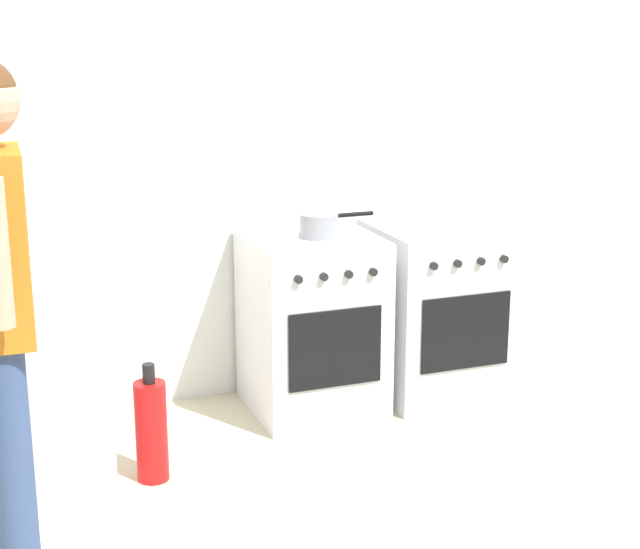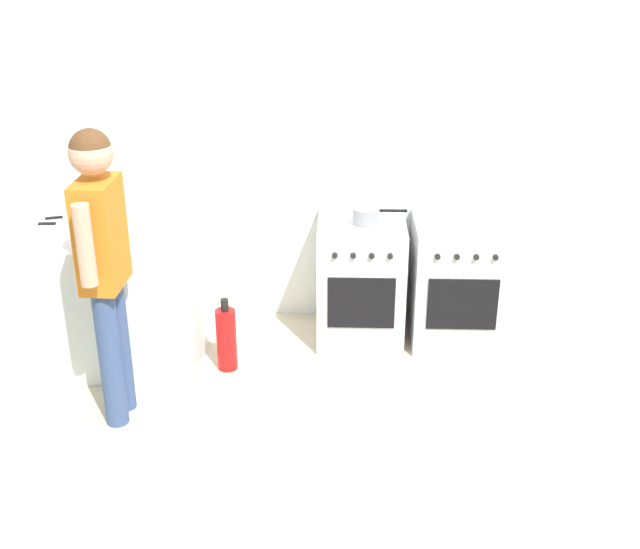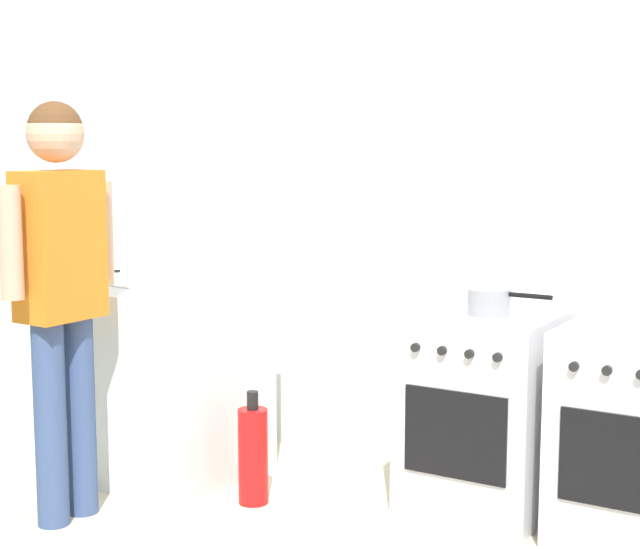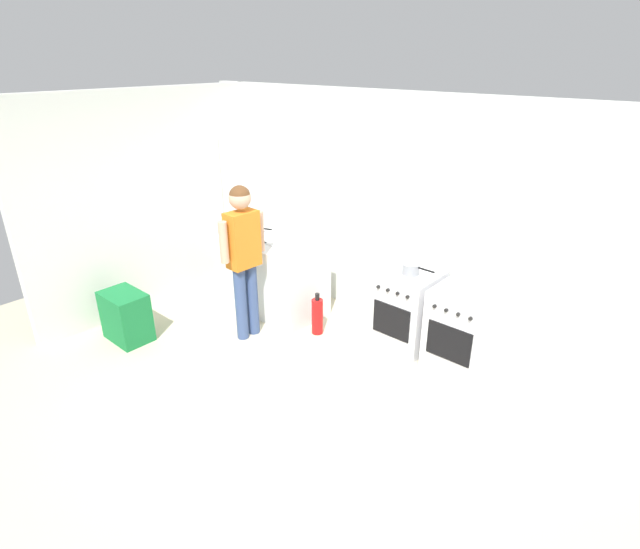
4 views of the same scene
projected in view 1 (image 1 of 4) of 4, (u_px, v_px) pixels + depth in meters
The scene contains 5 objects.
back_wall at pixel (215, 133), 4.63m from camera, with size 6.00×0.10×2.60m, color silver.
oven_left at pixel (312, 323), 4.64m from camera, with size 0.59×0.62×0.85m.
oven_right at pixel (436, 309), 4.86m from camera, with size 0.61×0.62×0.85m.
pot at pixel (319, 225), 4.50m from camera, with size 0.36×0.18×0.11m.
fire_extinguisher at pixel (151, 430), 3.96m from camera, with size 0.13×0.13×0.50m.
Camera 1 is at (-1.17, -2.57, 1.86)m, focal length 55.00 mm.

